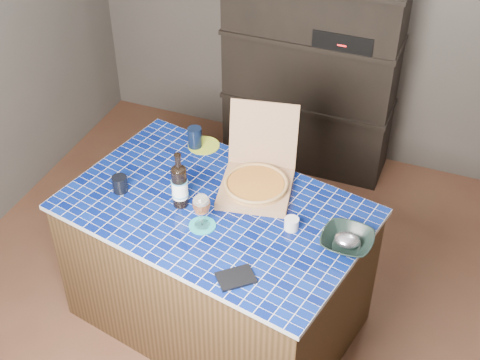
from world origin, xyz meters
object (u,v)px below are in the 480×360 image
at_px(pizza_box, 257,181).
at_px(dvd_case, 236,278).
at_px(kitchen_island, 217,265).
at_px(wine_glass, 201,205).
at_px(bowl, 347,241).
at_px(mead_bottle, 180,185).

relative_size(pizza_box, dvd_case, 3.02).
height_order(kitchen_island, wine_glass, wine_glass).
distance_m(pizza_box, wine_glass, 0.41).
bearing_deg(dvd_case, wine_glass, -174.92).
relative_size(kitchen_island, pizza_box, 3.35).
xyz_separation_m(pizza_box, bowl, (0.56, -0.25, -0.03)).
xyz_separation_m(pizza_box, wine_glass, (-0.15, -0.37, 0.08)).
height_order(pizza_box, bowl, pizza_box).
bearing_deg(dvd_case, kitchen_island, 172.11).
relative_size(kitchen_island, bowl, 6.77).
height_order(kitchen_island, pizza_box, pizza_box).
bearing_deg(mead_bottle, kitchen_island, 13.64).
xyz_separation_m(wine_glass, dvd_case, (0.29, -0.27, -0.13)).
distance_m(wine_glass, bowl, 0.72).
xyz_separation_m(mead_bottle, wine_glass, (0.17, -0.11, 0.01)).
height_order(dvd_case, bowl, bowl).
relative_size(wine_glass, dvd_case, 1.17).
bearing_deg(kitchen_island, pizza_box, 67.75).
height_order(mead_bottle, dvd_case, mead_bottle).
height_order(mead_bottle, bowl, mead_bottle).
xyz_separation_m(mead_bottle, bowl, (0.88, 0.01, -0.10)).
xyz_separation_m(mead_bottle, dvd_case, (0.46, -0.38, -0.12)).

